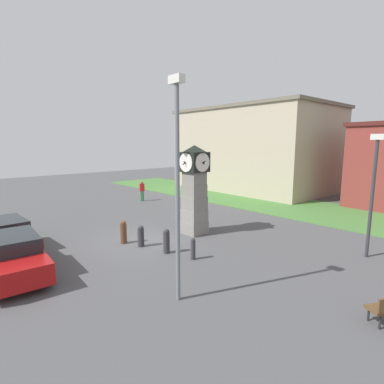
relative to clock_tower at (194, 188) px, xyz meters
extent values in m
plane|color=#4C4C4F|center=(-0.83, -2.88, -2.54)|extent=(72.70, 72.70, 0.00)
cube|color=gray|center=(0.00, 0.00, -2.20)|extent=(1.14, 1.14, 0.68)
cube|color=gray|center=(0.00, 0.00, -1.52)|extent=(1.09, 1.09, 0.68)
cube|color=gray|center=(0.00, 0.00, -0.83)|extent=(1.05, 1.05, 0.68)
cube|color=gray|center=(0.00, 0.00, -0.15)|extent=(1.00, 1.00, 0.68)
cube|color=gray|center=(0.00, 0.00, 0.53)|extent=(0.96, 0.96, 0.68)
cube|color=black|center=(0.00, 0.00, 1.40)|extent=(1.20, 1.20, 1.06)
cylinder|color=white|center=(0.00, 0.62, 1.40)|extent=(0.98, 0.04, 0.98)
cube|color=black|center=(0.00, 0.65, 1.40)|extent=(0.06, 0.09, 0.22)
cube|color=black|center=(0.00, 0.65, 1.40)|extent=(0.04, 0.31, 0.27)
cylinder|color=white|center=(0.00, -0.62, 1.40)|extent=(0.98, 0.04, 0.98)
cube|color=black|center=(0.00, -0.65, 1.40)|extent=(0.06, 0.22, 0.13)
cube|color=black|center=(0.00, -0.65, 1.40)|extent=(0.04, 0.33, 0.24)
cylinder|color=white|center=(0.62, 0.00, 1.40)|extent=(0.04, 0.98, 0.98)
cube|color=black|center=(0.65, 0.00, 1.40)|extent=(0.21, 0.06, 0.15)
cube|color=black|center=(0.65, 0.00, 1.40)|extent=(0.35, 0.04, 0.20)
cylinder|color=white|center=(-0.62, 0.00, 1.40)|extent=(0.04, 0.98, 0.98)
cube|color=black|center=(-0.65, 0.00, 1.40)|extent=(0.22, 0.06, 0.13)
cube|color=black|center=(-0.65, 0.00, 1.40)|extent=(0.05, 0.04, 0.37)
pyramid|color=black|center=(0.00, 0.00, 2.11)|extent=(1.26, 1.26, 0.36)
cylinder|color=#333338|center=(2.73, -2.61, -2.13)|extent=(0.21, 0.21, 0.83)
sphere|color=#333338|center=(2.73, -2.61, -1.68)|extent=(0.19, 0.19, 0.19)
cylinder|color=#333338|center=(1.36, -2.99, -2.07)|extent=(0.30, 0.30, 0.95)
sphere|color=#333338|center=(1.36, -2.99, -1.54)|extent=(0.27, 0.27, 0.27)
cylinder|color=#333338|center=(-0.17, -3.37, -2.11)|extent=(0.32, 0.32, 0.87)
sphere|color=#333338|center=(-0.17, -3.37, -1.63)|extent=(0.28, 0.28, 0.28)
cylinder|color=brown|center=(-1.15, -3.74, -2.05)|extent=(0.31, 0.31, 0.98)
sphere|color=brown|center=(-1.15, -3.74, -1.52)|extent=(0.28, 0.28, 0.28)
cylinder|color=black|center=(-5.46, -8.20, -2.22)|extent=(0.65, 0.25, 0.64)
cube|color=#A51111|center=(-3.72, -8.35, -1.97)|extent=(4.35, 2.09, 0.62)
cube|color=#1E2328|center=(-4.05, -8.37, -1.37)|extent=(2.42, 1.86, 0.57)
cylinder|color=black|center=(-2.43, -7.39, -2.22)|extent=(0.65, 0.24, 0.64)
cylinder|color=black|center=(-5.09, -7.48, -2.22)|extent=(0.65, 0.24, 0.64)
cube|color=#A51111|center=(-0.47, -8.69, -1.90)|extent=(4.43, 2.19, 0.74)
cube|color=#1E2328|center=(-0.79, -8.66, -1.26)|extent=(2.49, 1.89, 0.53)
cylinder|color=black|center=(0.93, -7.91, -2.22)|extent=(0.66, 0.27, 0.64)
cylinder|color=black|center=(-1.73, -7.70, -2.22)|extent=(0.66, 0.27, 0.64)
cylinder|color=#262628|center=(9.37, -2.02, -2.32)|extent=(0.06, 0.06, 0.45)
cylinder|color=#262628|center=(9.72, -2.22, -2.32)|extent=(0.06, 0.06, 0.45)
cylinder|color=#338C4C|center=(-9.91, 3.14, -2.11)|extent=(0.14, 0.14, 0.87)
cylinder|color=#338C4C|center=(-9.95, 2.95, -2.11)|extent=(0.14, 0.14, 0.87)
cube|color=red|center=(-9.93, 3.05, -1.35)|extent=(0.31, 0.44, 0.65)
sphere|color=#8C664C|center=(-9.93, 3.05, -0.91)|extent=(0.23, 0.23, 0.23)
cylinder|color=slate|center=(4.88, -5.22, 0.76)|extent=(0.14, 0.14, 6.61)
cube|color=silver|center=(4.88, -5.22, 4.19)|extent=(0.50, 0.24, 0.24)
cylinder|color=#333338|center=(7.66, 3.22, -0.01)|extent=(0.14, 0.14, 5.07)
cube|color=silver|center=(7.66, 3.22, 2.65)|extent=(0.50, 0.24, 0.24)
cube|color=#B7A88E|center=(-7.78, 16.11, 1.59)|extent=(15.65, 10.42, 8.26)
cube|color=#6E6455|center=(-7.78, 16.11, 5.87)|extent=(16.12, 10.73, 0.30)
cube|color=#477A38|center=(-1.19, 10.45, -2.52)|extent=(43.62, 7.47, 0.04)
camera|label=1|loc=(11.74, -10.89, 2.40)|focal=28.00mm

